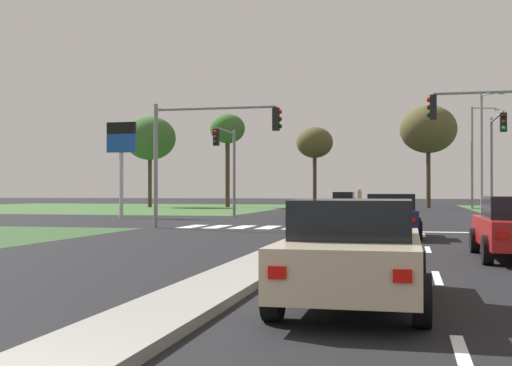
{
  "coord_description": "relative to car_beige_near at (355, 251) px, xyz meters",
  "views": [
    {
      "loc": [
        3.0,
        -3.56,
        1.6
      ],
      "look_at": [
        -5.66,
        34.23,
        2.04
      ],
      "focal_mm": 46.89,
      "sensor_mm": 36.0,
      "label": 1
    }
  ],
  "objects": [
    {
      "name": "treeline_third",
      "position": [
        -7.92,
        53.15,
        5.33
      ],
      "size": [
        3.45,
        3.45,
        7.62
      ],
      "color": "#423323",
      "rests_on": "ground"
    },
    {
      "name": "stop_bar_near",
      "position": [
        1.54,
        17.1,
        -0.75
      ],
      "size": [
        6.4,
        0.5,
        0.01
      ],
      "primitive_type": "cube",
      "color": "silver",
      "rests_on": "ground"
    },
    {
      "name": "grass_verge_far_left",
      "position": [
        -27.76,
        48.6,
        -0.76
      ],
      "size": [
        35.0,
        35.0,
        0.01
      ],
      "primitive_type": "cube",
      "color": "#385B2D",
      "rests_on": "ground"
    },
    {
      "name": "car_navy_fifth",
      "position": [
        0.18,
        13.63,
        0.0
      ],
      "size": [
        1.95,
        4.22,
        1.49
      ],
      "color": "#161E47",
      "rests_on": "ground"
    },
    {
      "name": "treeline_near",
      "position": [
        -23.79,
        51.43,
        5.92
      ],
      "size": [
        5.01,
        5.01,
        8.84
      ],
      "color": "#423323",
      "rests_on": "ground"
    },
    {
      "name": "traffic_signal_near_left",
      "position": [
        -7.74,
        17.5,
        2.98
      ],
      "size": [
        5.61,
        0.32,
        5.32
      ],
      "color": "gray",
      "rests_on": "ground"
    },
    {
      "name": "lane_dash_fourth",
      "position": [
        1.24,
        15.21,
        -0.75
      ],
      "size": [
        0.14,
        2.0,
        0.01
      ],
      "primitive_type": "cube",
      "color": "silver",
      "rests_on": "ground"
    },
    {
      "name": "crosswalk_bar_fifth",
      "position": [
        -4.06,
        18.9,
        -0.75
      ],
      "size": [
        0.7,
        2.8,
        0.01
      ],
      "primitive_type": "cube",
      "color": "silver",
      "rests_on": "ground"
    },
    {
      "name": "pedestrian_at_median",
      "position": [
        -2.52,
        35.87,
        0.37
      ],
      "size": [
        0.34,
        0.34,
        1.64
      ],
      "rotation": [
        0.0,
        0.0,
        0.04
      ],
      "color": "#232833",
      "rests_on": "median_island_far"
    },
    {
      "name": "car_beige_near",
      "position": [
        0.0,
        0.0,
        0.0
      ],
      "size": [
        1.99,
        4.61,
        1.48
      ],
      "color": "#BCAD8E",
      "rests_on": "ground"
    },
    {
      "name": "crosswalk_bar_fourth",
      "position": [
        -5.21,
        18.9,
        -0.75
      ],
      "size": [
        0.7,
        2.8,
        0.01
      ],
      "primitive_type": "cube",
      "color": "silver",
      "rests_on": "ground"
    },
    {
      "name": "fuel_price_totem",
      "position": [
        -15.94,
        27.44,
        3.38
      ],
      "size": [
        1.8,
        0.24,
        5.67
      ],
      "color": "silver",
      "rests_on": "ground"
    },
    {
      "name": "traffic_signal_near_right",
      "position": [
        3.93,
        17.5,
        3.08
      ],
      "size": [
        4.02,
        0.32,
        5.64
      ],
      "color": "gray",
      "rests_on": "ground"
    },
    {
      "name": "ground_plane",
      "position": [
        -2.26,
        24.1,
        -0.76
      ],
      "size": [
        200.0,
        200.0,
        0.0
      ],
      "primitive_type": "plane",
      "color": "black"
    },
    {
      "name": "treeline_fourth",
      "position": [
        2.52,
        54.56,
        6.53
      ],
      "size": [
        5.24,
        5.24,
        9.55
      ],
      "color": "#423323",
      "rests_on": "ground"
    },
    {
      "name": "median_island_far",
      "position": [
        -2.26,
        49.1,
        -0.69
      ],
      "size": [
        1.2,
        36.0,
        0.14
      ],
      "primitive_type": "cube",
      "color": "gray",
      "rests_on": "ground"
    },
    {
      "name": "lane_dash_near",
      "position": [
        1.24,
        -2.79,
        -0.75
      ],
      "size": [
        0.14,
        2.0,
        0.01
      ],
      "primitive_type": "cube",
      "color": "silver",
      "rests_on": "ground"
    },
    {
      "name": "lane_dash_second",
      "position": [
        1.24,
        3.21,
        -0.75
      ],
      "size": [
        0.14,
        2.0,
        0.01
      ],
      "primitive_type": "cube",
      "color": "silver",
      "rests_on": "ground"
    },
    {
      "name": "car_black_second",
      "position": [
        -4.5,
        45.74,
        0.01
      ],
      "size": [
        2.08,
        4.32,
        1.49
      ],
      "rotation": [
        0.0,
        0.0,
        3.14
      ],
      "color": "black",
      "rests_on": "ground"
    },
    {
      "name": "crosswalk_bar_third",
      "position": [
        -6.36,
        18.9,
        -0.75
      ],
      "size": [
        0.7,
        2.8,
        0.01
      ],
      "primitive_type": "cube",
      "color": "silver",
      "rests_on": "ground"
    },
    {
      "name": "crosswalk_bar_near",
      "position": [
        -8.66,
        18.9,
        -0.75
      ],
      "size": [
        0.7,
        2.8,
        0.01
      ],
      "primitive_type": "cube",
      "color": "silver",
      "rests_on": "ground"
    },
    {
      "name": "treeline_second",
      "position": [
        -16.39,
        52.93,
        6.71
      ],
      "size": [
        3.39,
        3.39,
        9.07
      ],
      "color": "#423323",
      "rests_on": "ground"
    },
    {
      "name": "crosswalk_bar_second",
      "position": [
        -7.51,
        18.9,
        -0.75
      ],
      "size": [
        0.7,
        2.8,
        0.01
      ],
      "primitive_type": "cube",
      "color": "silver",
      "rests_on": "ground"
    },
    {
      "name": "street_lamp_third",
      "position": [
        6.28,
        43.71,
        4.27
      ],
      "size": [
        1.63,
        1.89,
        8.96
      ],
      "color": "gray",
      "rests_on": "ground"
    },
    {
      "name": "median_island_near",
      "position": [
        -2.26,
        5.1,
        -0.69
      ],
      "size": [
        1.2,
        22.0,
        0.14
      ],
      "primitive_type": "cube",
      "color": "gray",
      "rests_on": "ground"
    },
    {
      "name": "lane_dash_fifth",
      "position": [
        1.24,
        21.21,
        -0.75
      ],
      "size": [
        0.14,
        2.0,
        0.01
      ],
      "primitive_type": "cube",
      "color": "silver",
      "rests_on": "ground"
    },
    {
      "name": "traffic_signal_far_left",
      "position": [
        -9.86,
        29.13,
        2.94
      ],
      "size": [
        0.32,
        4.31,
        5.39
      ],
      "color": "gray",
      "rests_on": "ground"
    },
    {
      "name": "lane_dash_third",
      "position": [
        1.24,
        9.21,
        -0.75
      ],
      "size": [
        0.14,
        2.0,
        0.01
      ],
      "primitive_type": "cube",
      "color": "silver",
      "rests_on": "ground"
    },
    {
      "name": "traffic_signal_far_right",
      "position": [
        5.34,
        28.75,
        3.26
      ],
      "size": [
        0.32,
        5.4,
        5.78
      ],
      "color": "gray",
      "rests_on": "ground"
    },
    {
      "name": "street_lamp_fourth",
      "position": [
        6.37,
        51.73,
        4.28
      ],
      "size": [
        2.52,
        0.89,
        8.94
      ],
      "color": "gray",
      "rests_on": "ground"
    }
  ]
}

